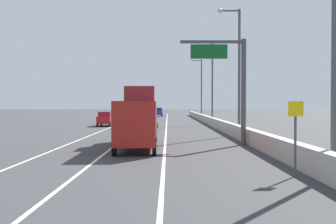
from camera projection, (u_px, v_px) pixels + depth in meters
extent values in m
plane|color=#38383A|center=(160.00, 121.00, 66.17)|extent=(320.00, 320.00, 0.00)
cube|color=silver|center=(121.00, 124.00, 57.20)|extent=(0.16, 130.00, 0.00)
cube|color=silver|center=(145.00, 124.00, 57.19)|extent=(0.16, 130.00, 0.00)
cube|color=silver|center=(168.00, 124.00, 57.17)|extent=(0.16, 130.00, 0.00)
cube|color=#B2ADA3|center=(224.00, 126.00, 42.13)|extent=(0.60, 120.00, 1.10)
cylinder|color=#47474C|center=(246.00, 92.00, 27.22)|extent=(0.36, 0.36, 7.50)
cube|color=#47474C|center=(214.00, 42.00, 27.16)|extent=(4.50, 0.20, 0.20)
cube|color=#0C5923|center=(211.00, 52.00, 27.05)|extent=(2.60, 0.10, 1.00)
cylinder|color=#4C4C51|center=(297.00, 147.00, 15.25)|extent=(0.10, 0.10, 2.40)
cube|color=yellow|center=(298.00, 109.00, 15.18)|extent=(0.60, 0.04, 0.60)
cylinder|color=#4C4C51|center=(241.00, 72.00, 35.59)|extent=(0.24, 0.24, 11.68)
cube|color=#4C4C51|center=(232.00, 11.00, 35.48)|extent=(1.80, 0.12, 0.12)
sphere|color=beige|center=(222.00, 11.00, 35.49)|extent=(0.44, 0.44, 0.44)
cylinder|color=#4C4C51|center=(214.00, 84.00, 55.74)|extent=(0.24, 0.24, 11.68)
cube|color=#4C4C51|center=(208.00, 45.00, 55.63)|extent=(1.80, 0.12, 0.12)
sphere|color=beige|center=(202.00, 45.00, 55.63)|extent=(0.44, 0.44, 0.44)
cylinder|color=#4C4C51|center=(203.00, 89.00, 75.88)|extent=(0.24, 0.24, 11.68)
cube|color=#4C4C51|center=(199.00, 61.00, 75.77)|extent=(1.80, 0.12, 0.12)
sphere|color=beige|center=(194.00, 61.00, 75.78)|extent=(0.44, 0.44, 0.44)
cube|color=red|center=(107.00, 120.00, 51.25)|extent=(1.93, 4.71, 0.98)
cube|color=maroon|center=(107.00, 114.00, 50.77)|extent=(1.62, 2.15, 0.60)
cylinder|color=black|center=(103.00, 123.00, 53.11)|extent=(0.25, 0.69, 0.68)
cylinder|color=black|center=(115.00, 123.00, 53.16)|extent=(0.25, 0.69, 0.68)
cylinder|color=black|center=(99.00, 124.00, 49.36)|extent=(0.25, 0.69, 0.68)
cylinder|color=black|center=(112.00, 124.00, 49.41)|extent=(0.25, 0.69, 0.68)
cube|color=#1E389E|center=(160.00, 113.00, 92.62)|extent=(1.94, 4.23, 1.16)
cube|color=navy|center=(160.00, 109.00, 92.18)|extent=(1.68, 1.92, 0.60)
cylinder|color=black|center=(157.00, 115.00, 94.30)|extent=(0.23, 0.68, 0.68)
cylinder|color=black|center=(164.00, 115.00, 94.27)|extent=(0.23, 0.68, 0.68)
cylinder|color=black|center=(157.00, 115.00, 91.00)|extent=(0.23, 0.68, 0.68)
cylinder|color=black|center=(164.00, 115.00, 90.97)|extent=(0.23, 0.68, 0.68)
cube|color=#196033|center=(152.00, 121.00, 46.64)|extent=(1.88, 4.10, 0.92)
cube|color=#1C4633|center=(151.00, 115.00, 46.22)|extent=(1.63, 1.86, 0.60)
cylinder|color=black|center=(146.00, 125.00, 48.25)|extent=(0.23, 0.68, 0.68)
cylinder|color=black|center=(159.00, 125.00, 48.22)|extent=(0.23, 0.68, 0.68)
cylinder|color=black|center=(144.00, 126.00, 45.08)|extent=(0.23, 0.68, 0.68)
cylinder|color=black|center=(158.00, 126.00, 45.04)|extent=(0.23, 0.68, 0.68)
cube|color=#B7B7BC|center=(128.00, 115.00, 73.11)|extent=(1.92, 4.20, 0.96)
cube|color=gray|center=(127.00, 111.00, 72.67)|extent=(1.67, 1.90, 0.60)
cylinder|color=black|center=(124.00, 117.00, 74.77)|extent=(0.23, 0.68, 0.68)
cylinder|color=black|center=(133.00, 117.00, 74.74)|extent=(0.23, 0.68, 0.68)
cylinder|color=black|center=(122.00, 118.00, 71.49)|extent=(0.23, 0.68, 0.68)
cylinder|color=black|center=(131.00, 118.00, 71.47)|extent=(0.23, 0.68, 0.68)
cube|color=white|center=(135.00, 113.00, 89.77)|extent=(1.95, 4.50, 1.16)
cube|color=#96969E|center=(135.00, 109.00, 89.31)|extent=(1.67, 2.04, 0.60)
cylinder|color=black|center=(132.00, 115.00, 91.58)|extent=(0.24, 0.69, 0.68)
cylinder|color=black|center=(140.00, 115.00, 91.53)|extent=(0.24, 0.69, 0.68)
cylinder|color=black|center=(131.00, 115.00, 88.03)|extent=(0.24, 0.69, 0.68)
cylinder|color=black|center=(138.00, 115.00, 87.98)|extent=(0.24, 0.69, 0.68)
cube|color=#A51E19|center=(140.00, 121.00, 25.72)|extent=(2.64, 9.91, 2.56)
cube|color=maroon|center=(142.00, 94.00, 27.85)|extent=(2.16, 2.22, 1.10)
cylinder|color=black|center=(129.00, 135.00, 29.95)|extent=(0.24, 1.01, 1.00)
cylinder|color=black|center=(157.00, 135.00, 29.99)|extent=(0.24, 1.01, 1.00)
cylinder|color=black|center=(116.00, 147.00, 21.49)|extent=(0.24, 1.01, 1.00)
cylinder|color=black|center=(156.00, 147.00, 21.54)|extent=(0.24, 1.01, 1.00)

